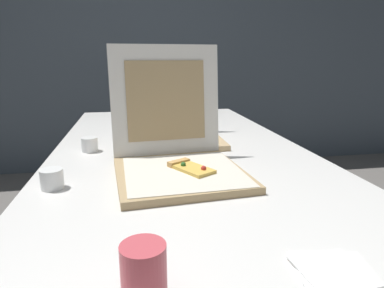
{
  "coord_description": "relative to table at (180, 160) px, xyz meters",
  "views": [
    {
      "loc": [
        -0.18,
        -0.72,
        1.1
      ],
      "look_at": [
        0.02,
        0.41,
        0.8
      ],
      "focal_mm": 31.32,
      "sensor_mm": 36.0,
      "label": 1
    }
  ],
  "objects": [
    {
      "name": "pizza_box_middle",
      "position": [
        0.0,
        0.17,
        0.1
      ],
      "size": [
        0.38,
        0.41,
        0.4
      ],
      "rotation": [
        0.0,
        0.0,
        0.0
      ],
      "color": "tan",
      "rests_on": "table"
    },
    {
      "name": "cup_printed_front",
      "position": [
        -0.18,
        -0.85,
        0.09
      ],
      "size": [
        0.07,
        0.07,
        0.09
      ],
      "primitive_type": "cylinder",
      "color": "#D14C56",
      "rests_on": "table"
    },
    {
      "name": "napkin_pile",
      "position": [
        0.14,
        -0.84,
        0.05
      ],
      "size": [
        0.15,
        0.15,
        0.01
      ],
      "color": "white",
      "rests_on": "table"
    },
    {
      "name": "table",
      "position": [
        0.0,
        0.0,
        0.0
      ],
      "size": [
        0.99,
        2.05,
        0.74
      ],
      "color": "silver",
      "rests_on": "ground"
    },
    {
      "name": "wall_back",
      "position": [
        0.0,
        2.12,
        0.6
      ],
      "size": [
        10.0,
        0.1,
        2.6
      ],
      "primitive_type": "cube",
      "color": "#4C5660",
      "rests_on": "ground"
    },
    {
      "name": "pizza_box_front",
      "position": [
        -0.05,
        -0.28,
        0.1
      ],
      "size": [
        0.42,
        0.45,
        0.4
      ],
      "rotation": [
        0.0,
        0.0,
        0.09
      ],
      "color": "tan",
      "rests_on": "table"
    },
    {
      "name": "cup_white_near_left",
      "position": [
        -0.41,
        -0.35,
        0.07
      ],
      "size": [
        0.06,
        0.06,
        0.06
      ],
      "primitive_type": "cylinder",
      "color": "white",
      "rests_on": "table"
    },
    {
      "name": "cup_white_mid",
      "position": [
        -0.35,
        0.03,
        0.07
      ],
      "size": [
        0.06,
        0.06,
        0.06
      ],
      "primitive_type": "cylinder",
      "color": "white",
      "rests_on": "table"
    }
  ]
}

